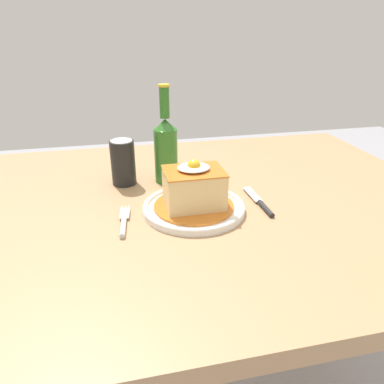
{
  "coord_description": "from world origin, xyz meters",
  "views": [
    {
      "loc": [
        -0.23,
        -0.81,
        1.16
      ],
      "look_at": [
        -0.05,
        -0.04,
        0.79
      ],
      "focal_mm": 34.38,
      "sensor_mm": 36.0,
      "label": 1
    }
  ],
  "objects_px": {
    "knife": "(262,204)",
    "main_plate": "(194,207)",
    "fork": "(124,223)",
    "soda_can": "(123,162)",
    "beer_bottle_green": "(166,147)"
  },
  "relations": [
    {
      "from": "fork",
      "to": "main_plate",
      "type": "bearing_deg",
      "value": 11.22
    },
    {
      "from": "main_plate",
      "to": "beer_bottle_green",
      "type": "relative_size",
      "value": 0.91
    },
    {
      "from": "fork",
      "to": "knife",
      "type": "xyz_separation_m",
      "value": [
        0.33,
        0.02,
        -0.0
      ]
    },
    {
      "from": "knife",
      "to": "beer_bottle_green",
      "type": "bearing_deg",
      "value": 133.67
    },
    {
      "from": "knife",
      "to": "main_plate",
      "type": "bearing_deg",
      "value": 174.97
    },
    {
      "from": "fork",
      "to": "soda_can",
      "type": "xyz_separation_m",
      "value": [
        0.02,
        0.24,
        0.06
      ]
    },
    {
      "from": "main_plate",
      "to": "beer_bottle_green",
      "type": "height_order",
      "value": "beer_bottle_green"
    },
    {
      "from": "knife",
      "to": "soda_can",
      "type": "bearing_deg",
      "value": 145.64
    },
    {
      "from": "knife",
      "to": "beer_bottle_green",
      "type": "relative_size",
      "value": 0.62
    },
    {
      "from": "knife",
      "to": "beer_bottle_green",
      "type": "distance_m",
      "value": 0.3
    },
    {
      "from": "main_plate",
      "to": "knife",
      "type": "bearing_deg",
      "value": -5.03
    },
    {
      "from": "beer_bottle_green",
      "to": "knife",
      "type": "bearing_deg",
      "value": -46.33
    },
    {
      "from": "main_plate",
      "to": "soda_can",
      "type": "relative_size",
      "value": 1.96
    },
    {
      "from": "fork",
      "to": "soda_can",
      "type": "bearing_deg",
      "value": 86.26
    },
    {
      "from": "main_plate",
      "to": "knife",
      "type": "xyz_separation_m",
      "value": [
        0.17,
        -0.01,
        -0.0
      ]
    }
  ]
}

